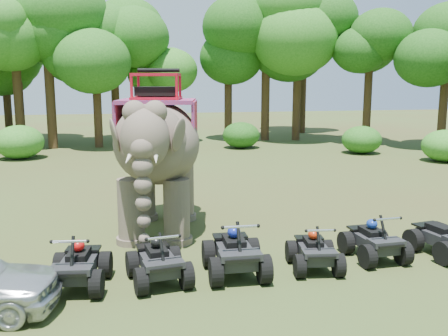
{
  "coord_description": "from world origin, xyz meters",
  "views": [
    {
      "loc": [
        -2.88,
        -12.77,
        4.43
      ],
      "look_at": [
        0.0,
        1.2,
        1.9
      ],
      "focal_mm": 40.0,
      "sensor_mm": 36.0,
      "label": 1
    }
  ],
  "objects_px": {
    "atv_5": "(445,232)",
    "atv_1": "(158,256)",
    "atv_0": "(77,260)",
    "elephant": "(158,152)",
    "atv_2": "(235,246)",
    "atv_3": "(314,246)",
    "atv_4": "(374,235)"
  },
  "relations": [
    {
      "from": "atv_3",
      "to": "atv_5",
      "type": "relative_size",
      "value": 0.91
    },
    {
      "from": "elephant",
      "to": "atv_0",
      "type": "bearing_deg",
      "value": -107.07
    },
    {
      "from": "atv_2",
      "to": "elephant",
      "type": "bearing_deg",
      "value": 112.88
    },
    {
      "from": "atv_0",
      "to": "atv_5",
      "type": "xyz_separation_m",
      "value": [
        8.97,
        0.19,
        -0.01
      ]
    },
    {
      "from": "elephant",
      "to": "atv_5",
      "type": "relative_size",
      "value": 3.36
    },
    {
      "from": "atv_2",
      "to": "atv_3",
      "type": "height_order",
      "value": "atv_2"
    },
    {
      "from": "atv_1",
      "to": "atv_5",
      "type": "height_order",
      "value": "atv_5"
    },
    {
      "from": "elephant",
      "to": "atv_0",
      "type": "distance_m",
      "value": 4.67
    },
    {
      "from": "atv_4",
      "to": "atv_5",
      "type": "xyz_separation_m",
      "value": [
        1.87,
        -0.13,
        0.01
      ]
    },
    {
      "from": "atv_1",
      "to": "atv_5",
      "type": "relative_size",
      "value": 0.99
    },
    {
      "from": "atv_1",
      "to": "atv_3",
      "type": "height_order",
      "value": "atv_1"
    },
    {
      "from": "elephant",
      "to": "atv_3",
      "type": "bearing_deg",
      "value": -38.02
    },
    {
      "from": "atv_3",
      "to": "atv_5",
      "type": "xyz_separation_m",
      "value": [
        3.58,
        0.2,
        0.05
      ]
    },
    {
      "from": "atv_2",
      "to": "atv_5",
      "type": "xyz_separation_m",
      "value": [
        5.49,
        0.16,
        -0.06
      ]
    },
    {
      "from": "atv_5",
      "to": "atv_4",
      "type": "bearing_deg",
      "value": 167.07
    },
    {
      "from": "atv_4",
      "to": "atv_1",
      "type": "bearing_deg",
      "value": -178.6
    },
    {
      "from": "atv_3",
      "to": "atv_4",
      "type": "xyz_separation_m",
      "value": [
        1.72,
        0.34,
        0.04
      ]
    },
    {
      "from": "atv_0",
      "to": "atv_5",
      "type": "bearing_deg",
      "value": 9.16
    },
    {
      "from": "atv_1",
      "to": "atv_2",
      "type": "height_order",
      "value": "atv_2"
    },
    {
      "from": "atv_1",
      "to": "atv_4",
      "type": "distance_m",
      "value": 5.4
    },
    {
      "from": "atv_1",
      "to": "atv_2",
      "type": "distance_m",
      "value": 1.77
    },
    {
      "from": "atv_2",
      "to": "atv_5",
      "type": "bearing_deg",
      "value": 3.7
    },
    {
      "from": "atv_2",
      "to": "atv_4",
      "type": "bearing_deg",
      "value": 6.65
    },
    {
      "from": "atv_3",
      "to": "atv_1",
      "type": "bearing_deg",
      "value": -171.34
    },
    {
      "from": "atv_2",
      "to": "atv_5",
      "type": "distance_m",
      "value": 5.49
    },
    {
      "from": "atv_0",
      "to": "atv_2",
      "type": "bearing_deg",
      "value": 8.49
    },
    {
      "from": "atv_1",
      "to": "atv_4",
      "type": "relative_size",
      "value": 1.01
    },
    {
      "from": "atv_5",
      "to": "atv_1",
      "type": "bearing_deg",
      "value": 173.13
    },
    {
      "from": "atv_0",
      "to": "atv_5",
      "type": "distance_m",
      "value": 8.98
    },
    {
      "from": "atv_4",
      "to": "atv_5",
      "type": "relative_size",
      "value": 0.98
    },
    {
      "from": "atv_3",
      "to": "atv_4",
      "type": "bearing_deg",
      "value": 19.14
    },
    {
      "from": "atv_2",
      "to": "atv_4",
      "type": "xyz_separation_m",
      "value": [
        3.62,
        0.29,
        -0.07
      ]
    }
  ]
}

